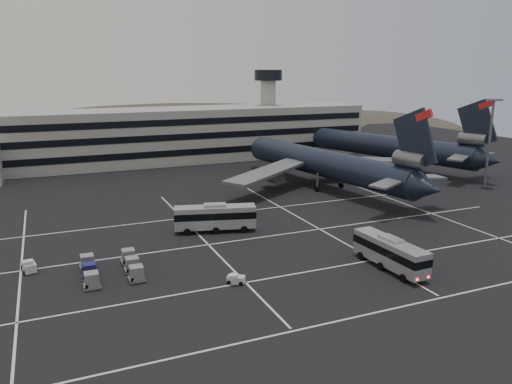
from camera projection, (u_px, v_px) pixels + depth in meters
ground at (259, 248)px, 68.81m from camera, size 260.00×260.00×0.00m
lane_markings at (263, 245)px, 69.81m from camera, size 90.00×55.62×0.01m
terminal at (140, 137)px, 129.60m from camera, size 125.00×26.00×24.00m
hills at (148, 150)px, 230.41m from camera, size 352.00×180.00×44.00m
lightpole_right at (491, 131)px, 101.52m from camera, size 2.40×2.40×18.28m
trijet_main at (325, 163)px, 102.45m from camera, size 46.88×57.58×18.08m
trijet_far at (388, 146)px, 125.05m from camera, size 25.41×56.47×18.08m
bus_near at (390, 252)px, 61.20m from camera, size 3.32×11.57×4.04m
bus_far at (215, 216)px, 75.39m from camera, size 12.56×5.87×4.33m
tug_a at (29, 266)px, 60.53m from camera, size 1.97×2.74×1.60m
tug_b at (237, 279)px, 57.23m from camera, size 2.28×2.12×1.27m
uld_cluster at (111, 268)px, 59.57m from camera, size 6.91×8.19×1.84m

